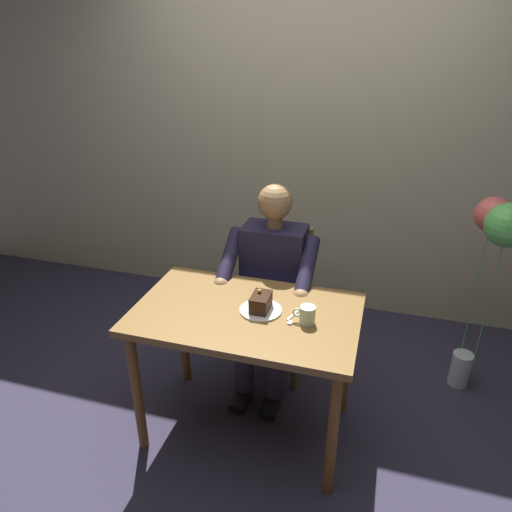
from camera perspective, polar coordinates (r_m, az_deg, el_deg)
ground_plane at (r=2.71m, az=-1.08°, el=-20.28°), size 14.00×14.00×0.00m
cafe_rear_panel at (r=3.38m, az=6.71°, el=17.78°), size 6.40×0.12×3.00m
dining_table at (r=2.29m, az=-1.22°, el=-8.85°), size 1.08×0.67×0.75m
chair at (r=2.89m, az=2.62°, el=-4.49°), size 0.42×0.42×0.91m
seated_person at (r=2.67m, az=1.77°, el=-3.73°), size 0.53×0.58×1.22m
dessert_plate at (r=2.23m, az=0.59°, el=-6.71°), size 0.20×0.20×0.01m
cake_slice at (r=2.21m, az=0.59°, el=-5.71°), size 0.09×0.13×0.10m
coffee_cup at (r=2.14m, az=6.33°, el=-7.21°), size 0.11×0.07×0.09m
dessert_spoon at (r=2.18m, az=4.42°, el=-7.75°), size 0.04×0.14×0.01m
balloon_display at (r=2.74m, az=27.47°, el=1.14°), size 0.26×0.32×1.20m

